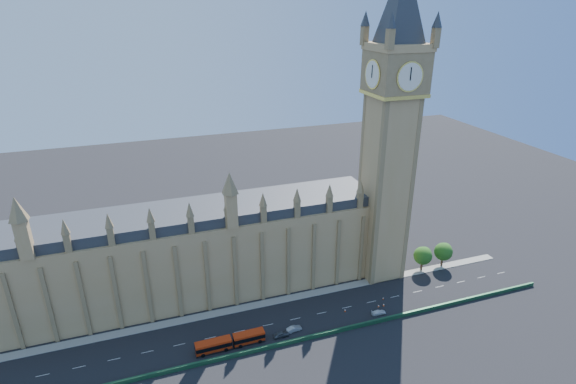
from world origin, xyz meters
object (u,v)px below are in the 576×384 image
object	(u,v)px
car_silver	(294,329)
car_white	(379,312)
red_bus	(230,342)
car_grey	(281,334)

from	to	relation	value
car_silver	car_white	bearing A→B (deg)	-99.13
red_bus	car_silver	world-z (taller)	red_bus
car_grey	car_white	bearing A→B (deg)	-91.24
car_silver	car_grey	bearing A→B (deg)	97.59
red_bus	car_silver	bearing A→B (deg)	0.50
car_grey	car_white	size ratio (longest dim) A/B	0.99
car_grey	car_silver	distance (m)	4.12
car_grey	car_white	distance (m)	29.15
car_white	car_grey	bearing A→B (deg)	91.53
red_bus	car_grey	bearing A→B (deg)	-3.35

